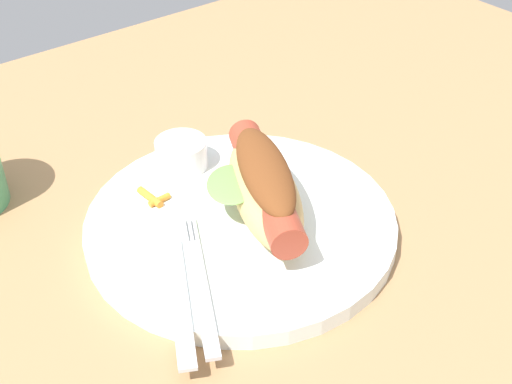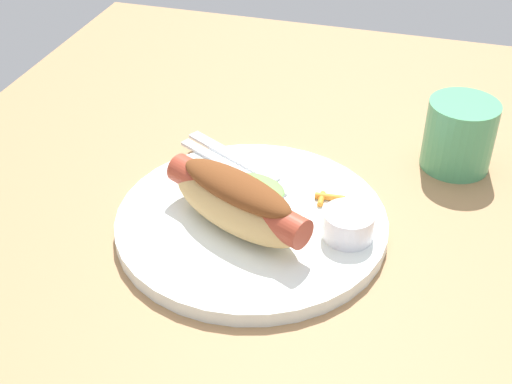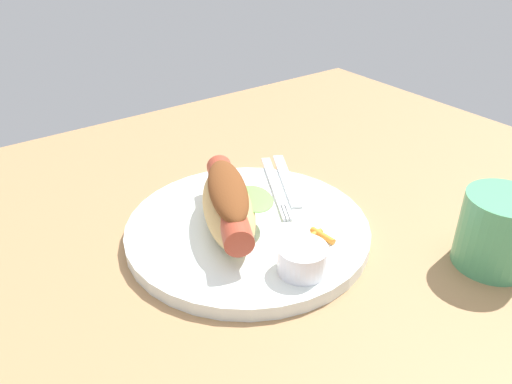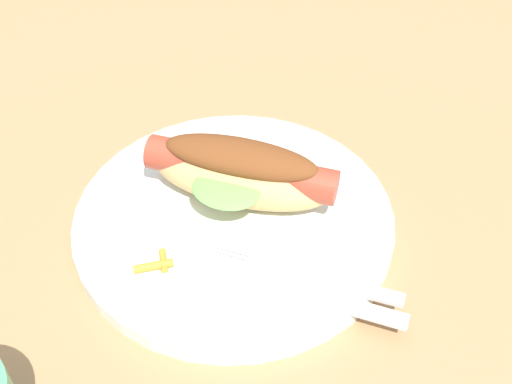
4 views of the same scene
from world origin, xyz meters
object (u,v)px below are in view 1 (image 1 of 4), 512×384
(plate, at_px, (241,224))
(fork, at_px, (200,285))
(carrot_garnish, at_px, (153,198))
(hot_dog, at_px, (264,186))
(sauce_ramekin, at_px, (181,154))
(knife, at_px, (180,299))

(plate, distance_m, fork, 0.10)
(plate, xyz_separation_m, carrot_garnish, (0.05, -0.07, 0.01))
(hot_dog, bearing_deg, plate, 90.19)
(sauce_ramekin, xyz_separation_m, knife, (0.11, 0.16, -0.01))
(carrot_garnish, bearing_deg, hot_dog, 131.11)
(knife, relative_size, carrot_garnish, 4.27)
(hot_dog, height_order, sauce_ramekin, hot_dog)
(hot_dog, height_order, knife, hot_dog)
(hot_dog, xyz_separation_m, carrot_garnish, (0.07, -0.08, -0.03))
(hot_dog, bearing_deg, sauce_ramekin, 33.55)
(hot_dog, height_order, carrot_garnish, hot_dog)
(hot_dog, distance_m, sauce_ramekin, 0.11)
(plate, height_order, knife, knife)
(fork, height_order, knife, same)
(plate, bearing_deg, hot_dog, 154.78)
(plate, xyz_separation_m, fork, (0.08, 0.05, 0.01))
(sauce_ramekin, height_order, carrot_garnish, sauce_ramekin)
(sauce_ramekin, distance_m, carrot_garnish, 0.06)
(carrot_garnish, bearing_deg, plate, 125.30)
(fork, bearing_deg, plate, -30.06)
(fork, xyz_separation_m, knife, (0.02, 0.00, -0.00))
(sauce_ramekin, bearing_deg, knife, 55.86)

